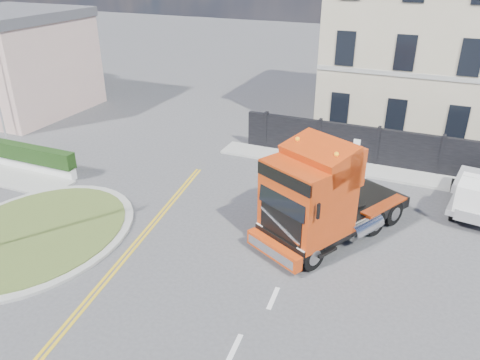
% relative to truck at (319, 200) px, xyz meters
% --- Properties ---
extents(ground, '(120.00, 120.00, 0.00)m').
position_rel_truck_xyz_m(ground, '(-3.04, -0.94, -1.77)').
color(ground, '#424244').
rests_on(ground, ground).
extents(traffic_island, '(6.80, 6.80, 0.17)m').
position_rel_truck_xyz_m(traffic_island, '(-10.04, -3.94, -1.69)').
color(traffic_island, '#969691').
rests_on(traffic_island, ground).
extents(hedge_wall, '(8.00, 0.55, 1.35)m').
position_rel_truck_xyz_m(hedge_wall, '(-16.04, 0.56, -1.03)').
color(hedge_wall, silver).
rests_on(hedge_wall, ground).
extents(seaside_bldg_pink, '(8.00, 8.00, 6.00)m').
position_rel_truck_xyz_m(seaside_bldg_pink, '(-23.04, 8.06, 1.23)').
color(seaside_bldg_pink, '#C19E97').
rests_on(seaside_bldg_pink, ground).
extents(hoarding_fence, '(18.80, 0.25, 2.00)m').
position_rel_truck_xyz_m(hoarding_fence, '(3.51, 8.06, -0.77)').
color(hoarding_fence, black).
rests_on(hoarding_fence, ground).
extents(georgian_building, '(12.30, 10.30, 12.80)m').
position_rel_truck_xyz_m(georgian_building, '(2.96, 15.56, 4.01)').
color(georgian_building, '#B9AC93').
rests_on(georgian_building, ground).
extents(pavement_far, '(20.00, 1.60, 0.12)m').
position_rel_truck_xyz_m(pavement_far, '(2.96, 7.16, -1.71)').
color(pavement_far, '#969691').
rests_on(pavement_far, ground).
extents(truck, '(5.20, 6.96, 3.94)m').
position_rel_truck_xyz_m(truck, '(0.00, 0.00, 0.00)').
color(truck, black).
rests_on(truck, ground).
extents(flatbed_pickup, '(2.39, 4.62, 1.83)m').
position_rel_truck_xyz_m(flatbed_pickup, '(5.58, 4.21, -0.78)').
color(flatbed_pickup, gray).
rests_on(flatbed_pickup, ground).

